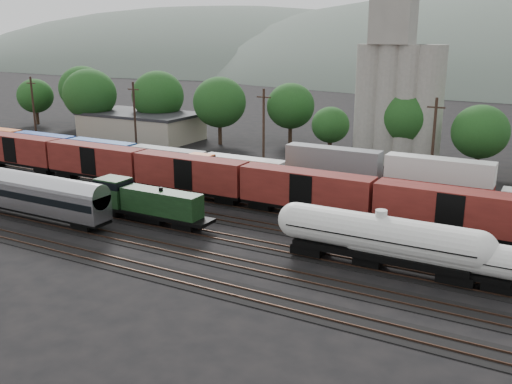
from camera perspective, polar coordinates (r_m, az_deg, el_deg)
The scene contains 13 objects.
ground at distance 59.87m, azimuth 0.90°, elevation -3.49°, with size 600.00×600.00×0.00m, color black.
tracks at distance 59.85m, azimuth 0.91°, elevation -3.45°, with size 180.00×33.20×0.20m.
green_locomotive at distance 61.86m, azimuth -11.41°, elevation -0.88°, with size 15.49×2.73×4.10m.
tank_car_a at distance 49.62m, azimuth 12.28°, elevation -4.37°, with size 19.00×3.40×4.98m.
tank_car_b at distance 48.85m, azimuth 17.15°, elevation -5.69°, with size 15.44×2.76×4.05m.
passenger_coach at distance 66.41m, azimuth -21.89°, elevation 0.02°, with size 21.68×2.67×4.92m.
orange_locomotive at distance 72.81m, azimuth -3.01°, elevation 1.88°, with size 16.24×2.71×4.06m.
boxcar_string at distance 59.68m, azimuth 11.79°, elevation -0.75°, with size 153.60×2.90×4.20m.
container_wall at distance 75.17m, azimuth 1.50°, elevation 2.37°, with size 161.28×2.60×5.80m.
grain_silo at distance 89.43m, azimuth 13.96°, elevation 9.82°, with size 13.40×5.00×29.00m.
industrial_sheds at distance 89.14m, azimuth 15.54°, elevation 4.03°, with size 119.38×17.26×5.10m.
tree_band at distance 95.14m, azimuth 5.07°, elevation 8.07°, with size 163.40×21.18×13.05m.
utility_poles at distance 77.85m, azimuth 8.61°, elevation 5.54°, with size 122.20×0.36×12.00m.
Camera 1 is at (26.57, -49.94, 19.60)m, focal length 40.00 mm.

